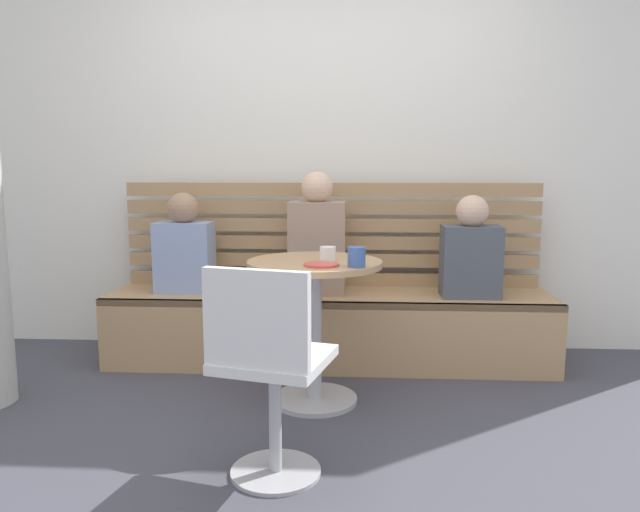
{
  "coord_description": "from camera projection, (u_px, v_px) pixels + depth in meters",
  "views": [
    {
      "loc": [
        0.16,
        -2.4,
        1.2
      ],
      "look_at": [
        -0.02,
        0.66,
        0.75
      ],
      "focal_mm": 33.75,
      "sensor_mm": 36.0,
      "label": 1
    }
  ],
  "objects": [
    {
      "name": "cup_ceramic_white",
      "position": [
        328.0,
        254.0,
        3.01
      ],
      "size": [
        0.08,
        0.08,
        0.07
      ],
      "primitive_type": "cylinder",
      "color": "white",
      "rests_on": "cafe_table"
    },
    {
      "name": "back_wall",
      "position": [
        332.0,
        130.0,
        3.97
      ],
      "size": [
        5.2,
        0.1,
        2.9
      ],
      "primitive_type": "cube",
      "color": "white",
      "rests_on": "ground"
    },
    {
      "name": "booth_bench",
      "position": [
        329.0,
        328.0,
        3.71
      ],
      "size": [
        2.7,
        0.52,
        0.44
      ],
      "color": "tan",
      "rests_on": "ground"
    },
    {
      "name": "booth_backrest",
      "position": [
        331.0,
        234.0,
        3.87
      ],
      "size": [
        2.65,
        0.04,
        0.67
      ],
      "color": "#A68157",
      "rests_on": "booth_bench"
    },
    {
      "name": "ground",
      "position": [
        316.0,
        453.0,
        2.56
      ],
      "size": [
        8.0,
        8.0,
        0.0
      ],
      "primitive_type": "plane",
      "color": "#42424C"
    },
    {
      "name": "person_child_middle",
      "position": [
        184.0,
        248.0,
        3.7
      ],
      "size": [
        0.34,
        0.22,
        0.61
      ],
      "color": "#8C9EC6",
      "rests_on": "booth_bench"
    },
    {
      "name": "cup_mug_blue",
      "position": [
        357.0,
        257.0,
        2.82
      ],
      "size": [
        0.08,
        0.08,
        0.09
      ],
      "primitive_type": "cylinder",
      "color": "#3D5B9E",
      "rests_on": "cafe_table"
    },
    {
      "name": "white_chair",
      "position": [
        268.0,
        366.0,
        2.26
      ],
      "size": [
        0.49,
        0.49,
        0.85
      ],
      "color": "#ADADB2",
      "rests_on": "ground"
    },
    {
      "name": "person_child_left",
      "position": [
        471.0,
        253.0,
        3.55
      ],
      "size": [
        0.34,
        0.22,
        0.6
      ],
      "color": "#4C515B",
      "rests_on": "booth_bench"
    },
    {
      "name": "cafe_table",
      "position": [
        315.0,
        304.0,
        3.04
      ],
      "size": [
        0.68,
        0.68,
        0.74
      ],
      "color": "#ADADB2",
      "rests_on": "ground"
    },
    {
      "name": "person_adult",
      "position": [
        317.0,
        239.0,
        3.64
      ],
      "size": [
        0.34,
        0.22,
        0.74
      ],
      "color": "#9E7F6B",
      "rests_on": "booth_bench"
    },
    {
      "name": "plate_small",
      "position": [
        321.0,
        265.0,
        2.85
      ],
      "size": [
        0.17,
        0.17,
        0.01
      ],
      "primitive_type": "cylinder",
      "color": "#DB4C42",
      "rests_on": "cafe_table"
    }
  ]
}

